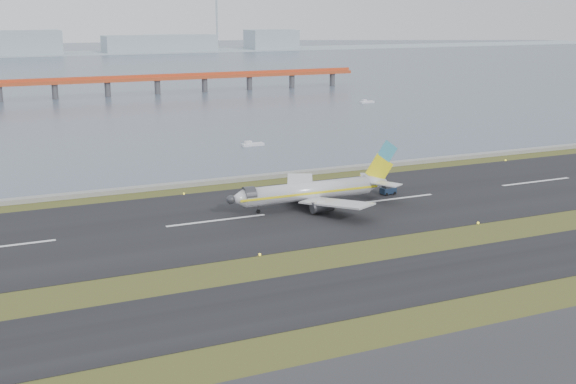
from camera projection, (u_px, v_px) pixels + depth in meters
name	position (u px, v px, depth m)	size (l,w,h in m)	color
ground	(278.00, 270.00, 113.29)	(1000.00, 1000.00, 0.00)	#374217
taxiway_strip	(311.00, 297.00, 102.66)	(1000.00, 18.00, 0.10)	black
runway_strip	(216.00, 221.00, 139.83)	(1000.00, 45.00, 0.10)	black
seawall	(175.00, 185.00, 166.27)	(1000.00, 2.50, 1.00)	gray
bay_water	(26.00, 67.00, 520.39)	(1400.00, 800.00, 1.30)	#455262
red_pier	(107.00, 81.00, 340.69)	(260.00, 5.00, 10.20)	#C54821
far_shoreline	(26.00, 48.00, 665.91)	(1400.00, 80.00, 60.50)	#9CAEB8
airliner	(314.00, 191.00, 149.11)	(38.52, 32.89, 12.80)	silver
pushback_tug	(388.00, 190.00, 159.60)	(3.61, 2.40, 2.17)	#15243A
workboat_near	(252.00, 144.00, 217.14)	(6.92, 2.51, 1.65)	white
workboat_far	(366.00, 102.00, 318.37)	(7.01, 2.96, 1.65)	white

